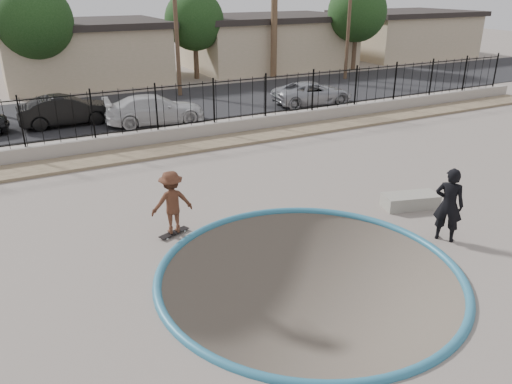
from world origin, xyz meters
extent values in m
cube|color=#6E655C|center=(0.00, 12.00, -1.10)|extent=(120.00, 120.00, 2.20)
torus|color=teal|center=(0.00, -1.00, 0.00)|extent=(7.04, 7.04, 0.20)
cube|color=#988263|center=(0.00, 9.20, 0.06)|extent=(42.00, 1.60, 0.11)
cube|color=gray|center=(0.00, 10.30, 0.30)|extent=(42.00, 0.45, 0.60)
cube|color=black|center=(0.00, 10.30, 0.72)|extent=(40.00, 0.04, 0.03)
cube|color=black|center=(0.00, 10.30, 2.30)|extent=(40.00, 0.04, 0.04)
cube|color=black|center=(0.00, 17.00, 0.02)|extent=(90.00, 8.00, 0.04)
cube|color=tan|center=(0.00, 26.50, 1.75)|extent=(10.00, 8.00, 3.50)
cube|color=black|center=(0.00, 26.50, 3.70)|extent=(10.60, 8.60, 0.40)
cube|color=tan|center=(14.00, 26.50, 1.75)|extent=(12.00, 8.00, 3.50)
cube|color=black|center=(14.00, 26.50, 3.70)|extent=(12.60, 8.60, 0.40)
cube|color=tan|center=(28.00, 26.50, 1.75)|extent=(11.00, 8.00, 3.50)
cube|color=black|center=(28.00, 26.50, 3.70)|extent=(11.60, 8.60, 0.40)
cylinder|color=brown|center=(12.00, 22.00, 5.00)|extent=(0.44, 0.44, 10.00)
cylinder|color=#473323|center=(4.00, 19.00, 4.75)|extent=(0.24, 0.24, 9.50)
cylinder|color=#473323|center=(16.00, 19.00, 4.50)|extent=(0.24, 0.24, 9.00)
cylinder|color=#473323|center=(-3.00, 23.00, 1.50)|extent=(0.34, 0.34, 3.00)
sphere|color=#143311|center=(-3.00, 23.00, 4.20)|extent=(4.32, 4.32, 4.32)
cylinder|color=#473323|center=(7.00, 24.00, 1.38)|extent=(0.34, 0.34, 2.75)
sphere|color=#143311|center=(7.00, 24.00, 3.85)|extent=(3.96, 3.96, 3.96)
cylinder|color=#473323|center=(19.00, 22.00, 1.50)|extent=(0.34, 0.34, 3.00)
sphere|color=#143311|center=(19.00, 22.00, 4.20)|extent=(4.32, 4.32, 4.32)
imported|color=brown|center=(-2.10, 2.27, 0.84)|extent=(1.11, 0.67, 1.67)
cube|color=black|center=(-2.10, 2.27, 0.07)|extent=(0.89, 0.51, 0.02)
cylinder|color=silver|center=(-2.35, 2.09, 0.03)|extent=(0.06, 0.05, 0.06)
cylinder|color=silver|center=(-2.40, 2.24, 0.03)|extent=(0.06, 0.05, 0.06)
cylinder|color=silver|center=(-1.80, 2.29, 0.03)|extent=(0.06, 0.05, 0.06)
cylinder|color=silver|center=(-1.86, 2.45, 0.03)|extent=(0.06, 0.05, 0.06)
imported|color=black|center=(4.00, -1.19, 0.98)|extent=(0.79, 0.85, 1.95)
cube|color=gray|center=(4.67, 0.74, 0.20)|extent=(1.73, 1.11, 0.40)
imported|color=black|center=(-2.90, 15.00, 0.72)|extent=(4.19, 1.51, 1.37)
imported|color=silver|center=(0.82, 13.40, 0.70)|extent=(4.75, 2.33, 1.33)
imported|color=#9FA1A8|center=(9.59, 13.40, 0.64)|extent=(4.53, 2.39, 1.21)
camera|label=1|loc=(-5.58, -9.09, 6.11)|focal=35.00mm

